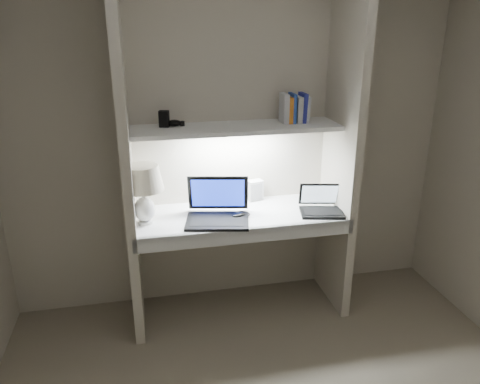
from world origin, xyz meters
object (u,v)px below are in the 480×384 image
object	(u,v)px
table_lamp	(143,185)
laptop_main	(218,210)
speaker	(255,190)
laptop_netbook	(321,206)
book_row	(294,109)

from	to	relation	value
table_lamp	laptop_main	distance (m)	0.52
laptop_main	speaker	world-z (taller)	laptop_main
speaker	laptop_netbook	bearing A→B (deg)	-50.64
table_lamp	speaker	size ratio (longest dim) A/B	2.61
speaker	book_row	bearing A→B (deg)	-33.56
laptop_main	table_lamp	bearing A→B (deg)	-171.59
table_lamp	laptop_netbook	world-z (taller)	table_lamp
laptop_main	laptop_netbook	bearing A→B (deg)	9.81
laptop_main	laptop_netbook	world-z (taller)	laptop_main
laptop_main	laptop_netbook	xyz separation A→B (m)	(0.73, -0.03, -0.02)
book_row	speaker	bearing A→B (deg)	158.59
speaker	book_row	xyz separation A→B (m)	(0.25, -0.10, 0.61)
table_lamp	laptop_main	xyz separation A→B (m)	(0.48, -0.03, -0.21)
book_row	table_lamp	bearing A→B (deg)	-171.26
speaker	table_lamp	bearing A→B (deg)	-174.35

